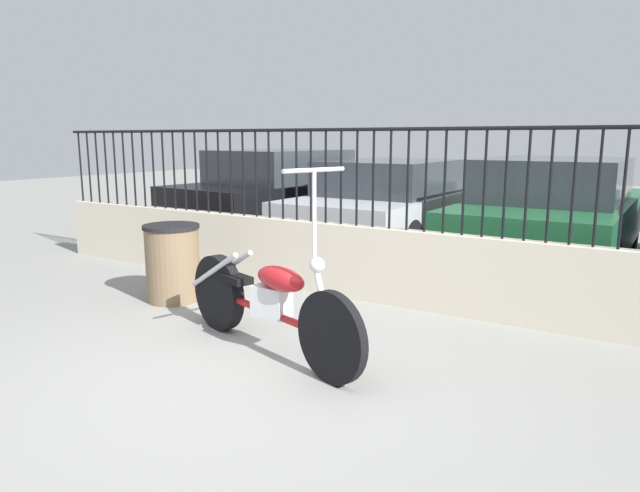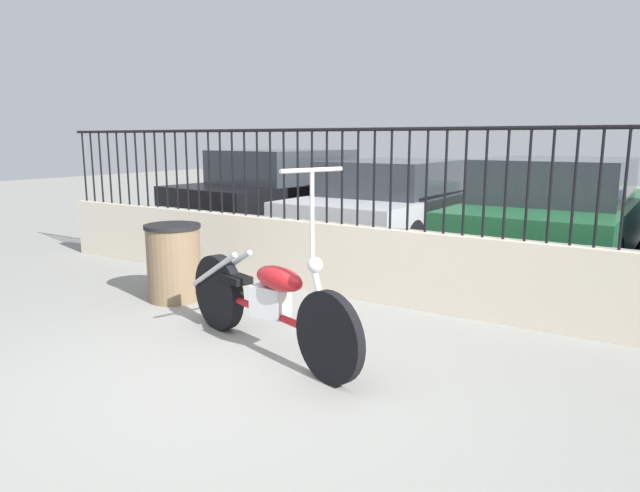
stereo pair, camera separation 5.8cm
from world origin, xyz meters
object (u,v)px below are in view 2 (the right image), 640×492
Objects in this scene: car_black at (290,192)px; car_silver at (398,203)px; trash_bin at (174,262)px; car_green at (557,212)px; motorcycle_red at (260,299)px.

car_silver is (2.10, -0.06, -0.05)m from car_black.
trash_bin is 4.06m from car_silver.
car_black reaches higher than car_green.
motorcycle_red is 4.72m from car_silver.
car_green reaches higher than car_silver.
trash_bin is at bearing -154.30° from car_black.
car_silver is at bearing 80.34° from trash_bin.
motorcycle_red is 4.79m from car_green.
car_silver is (-0.94, 4.62, 0.27)m from motorcycle_red.
car_black is 1.00× the size of car_silver.
car_black reaches higher than trash_bin.
car_silver is at bearing -85.14° from car_black.
car_silver is at bearing 89.93° from car_green.
car_black is at bearing 109.33° from trash_bin.
car_black is 4.41m from car_green.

